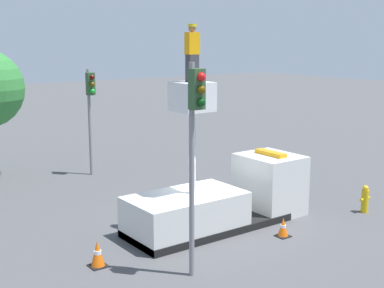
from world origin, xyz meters
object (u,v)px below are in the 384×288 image
(bucket_truck, at_px, (222,198))
(traffic_cone_curbside, at_px, (283,228))
(worker, at_px, (192,53))
(traffic_light_across, at_px, (90,101))
(fire_hydrant, at_px, (365,199))
(traffic_light_pole, at_px, (195,129))
(traffic_cone_rear, at_px, (98,254))

(bucket_truck, distance_m, traffic_cone_curbside, 2.28)
(worker, relative_size, traffic_light_across, 0.36)
(bucket_truck, bearing_deg, fire_hydrant, -22.26)
(traffic_light_across, xyz_separation_m, traffic_cone_curbside, (1.38, -10.69, -3.14))
(traffic_light_across, height_order, fire_hydrant, traffic_light_across)
(traffic_light_across, bearing_deg, traffic_cone_curbside, -82.66)
(bucket_truck, distance_m, fire_hydrant, 5.43)
(traffic_light_across, height_order, traffic_cone_curbside, traffic_light_across)
(bucket_truck, distance_m, traffic_light_across, 9.05)
(traffic_cone_curbside, bearing_deg, worker, 136.24)
(traffic_light_pole, height_order, traffic_cone_curbside, traffic_light_pole)
(fire_hydrant, xyz_separation_m, traffic_cone_rear, (-9.90, 1.46, -0.13))
(traffic_light_across, height_order, traffic_cone_rear, traffic_light_across)
(traffic_cone_rear, height_order, traffic_cone_curbside, traffic_cone_rear)
(traffic_cone_rear, bearing_deg, worker, 9.10)
(traffic_cone_rear, bearing_deg, traffic_cone_curbside, -13.88)
(worker, xyz_separation_m, traffic_light_pole, (-1.91, -2.70, -1.78))
(bucket_truck, xyz_separation_m, traffic_cone_curbside, (0.88, -2.01, -0.63))
(traffic_light_pole, relative_size, traffic_cone_curbside, 8.97)
(traffic_light_pole, bearing_deg, worker, 54.82)
(bucket_truck, xyz_separation_m, worker, (-1.22, 0.00, 4.82))
(fire_hydrant, distance_m, traffic_cone_curbside, 4.14)
(bucket_truck, height_order, traffic_cone_rear, bucket_truck)
(traffic_cone_rear, bearing_deg, traffic_light_pole, -50.27)
(traffic_light_pole, relative_size, fire_hydrant, 5.59)
(fire_hydrant, bearing_deg, bucket_truck, 157.74)
(traffic_light_pole, distance_m, traffic_cone_curbside, 5.47)
(traffic_light_pole, bearing_deg, traffic_light_across, 77.01)
(traffic_cone_curbside, bearing_deg, fire_hydrant, -0.55)
(fire_hydrant, relative_size, traffic_cone_curbside, 1.60)
(fire_hydrant, bearing_deg, traffic_cone_curbside, 179.45)
(traffic_light_pole, height_order, fire_hydrant, traffic_light_pole)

